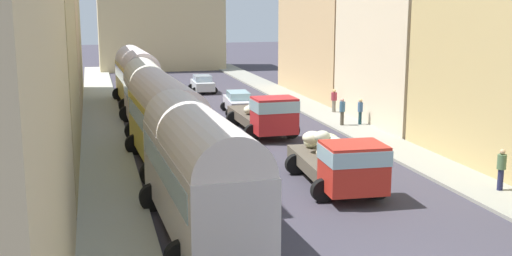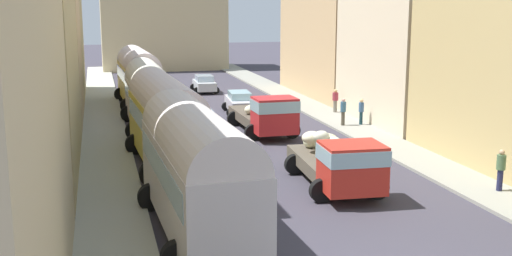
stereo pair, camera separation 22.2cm
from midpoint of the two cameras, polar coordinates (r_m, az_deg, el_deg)
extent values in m
plane|color=#3A3742|center=(41.27, -3.74, 0.87)|extent=(154.00, 154.00, 0.00)
cube|color=#AEAE9B|center=(40.54, -13.85, 0.48)|extent=(2.50, 70.00, 0.14)
cube|color=gray|center=(43.19, 5.75, 1.40)|extent=(2.50, 70.00, 0.14)
cube|color=tan|center=(29.60, -20.86, 7.16)|extent=(4.55, 14.59, 11.38)
cube|color=tan|center=(42.22, -19.51, 6.72)|extent=(5.28, 9.26, 9.10)
cube|color=tan|center=(52.16, -18.70, 7.54)|extent=(5.38, 10.09, 9.12)
cube|color=beige|center=(40.38, 13.13, 6.43)|extent=(5.19, 10.13, 8.46)
cube|color=tan|center=(51.30, 7.26, 9.86)|extent=(5.83, 13.38, 12.49)
cube|color=#CAB484|center=(72.94, -8.77, 9.86)|extent=(13.68, 7.26, 11.57)
cube|color=silver|center=(20.41, -5.50, -4.90)|extent=(2.73, 9.41, 2.56)
cylinder|color=silver|center=(20.09, -5.57, -1.39)|extent=(2.67, 9.22, 2.30)
cube|color=#99B7C6|center=(20.26, -5.53, -3.37)|extent=(2.74, 8.66, 0.82)
cylinder|color=black|center=(23.34, -9.58, -6.20)|extent=(1.00, 0.35, 1.00)
cylinder|color=black|center=(23.70, -4.20, -5.79)|extent=(1.00, 0.35, 1.00)
cylinder|color=black|center=(18.43, -0.11, -10.87)|extent=(1.00, 0.35, 1.00)
cube|color=gold|center=(29.09, -8.36, -0.11)|extent=(2.78, 9.46, 2.52)
cylinder|color=silver|center=(28.87, -8.43, 2.34)|extent=(2.73, 9.28, 2.28)
cube|color=#99B7C6|center=(28.98, -8.39, 0.96)|extent=(2.79, 8.72, 0.81)
cylinder|color=black|center=(32.02, -11.08, -1.46)|extent=(1.00, 0.35, 1.00)
cylinder|color=black|center=(32.33, -7.19, -1.21)|extent=(1.00, 0.35, 1.00)
cylinder|color=black|center=(26.43, -9.63, -4.12)|extent=(1.00, 0.35, 1.00)
cylinder|color=black|center=(26.80, -4.94, -3.78)|extent=(1.00, 0.35, 1.00)
cube|color=beige|center=(37.93, -9.88, 2.34)|extent=(2.37, 9.04, 2.31)
cylinder|color=silver|center=(37.77, -9.94, 4.07)|extent=(2.32, 8.86, 2.27)
cube|color=#99B7C6|center=(37.86, -9.91, 3.10)|extent=(2.41, 8.32, 0.74)
cylinder|color=black|center=(40.80, -11.73, 1.25)|extent=(1.00, 0.35, 1.00)
cylinder|color=black|center=(40.97, -8.66, 1.40)|extent=(1.00, 0.35, 1.00)
cylinder|color=black|center=(35.30, -11.18, -0.28)|extent=(1.00, 0.35, 1.00)
cylinder|color=black|center=(35.51, -7.64, -0.09)|extent=(1.00, 0.35, 1.00)
cube|color=yellow|center=(46.81, -10.85, 4.12)|extent=(2.70, 9.22, 2.52)
cylinder|color=silver|center=(46.67, -10.90, 5.65)|extent=(2.65, 9.04, 2.30)
cube|color=#99B7C6|center=(46.74, -10.87, 4.79)|extent=(2.72, 8.49, 0.81)
cylinder|color=black|center=(49.67, -12.43, 2.99)|extent=(1.00, 0.35, 1.00)
cylinder|color=black|center=(49.89, -9.88, 3.12)|extent=(1.00, 0.35, 1.00)
cylinder|color=black|center=(44.09, -11.82, 1.99)|extent=(1.00, 0.35, 1.00)
cylinder|color=black|center=(44.33, -8.95, 2.14)|extent=(1.00, 0.35, 1.00)
cube|color=red|center=(23.99, 8.54, -3.54)|extent=(2.35, 2.05, 1.82)
cube|color=#99B7C6|center=(23.87, 8.58, -2.35)|extent=(2.40, 2.12, 0.58)
cube|color=brown|center=(27.22, 6.12, -3.08)|extent=(2.52, 4.90, 0.55)
ellipsoid|color=beige|center=(26.60, 6.21, -2.22)|extent=(0.97, 0.75, 0.53)
ellipsoid|color=beige|center=(28.58, 4.74, -1.22)|extent=(0.84, 0.98, 0.56)
ellipsoid|color=silver|center=(25.89, 6.49, -2.65)|extent=(0.74, 0.87, 0.49)
ellipsoid|color=silver|center=(26.69, 6.84, -1.36)|extent=(0.97, 1.12, 0.54)
ellipsoid|color=beige|center=(27.63, 4.86, -0.85)|extent=(1.23, 1.15, 0.55)
ellipsoid|color=beige|center=(27.19, 6.23, -1.05)|extent=(1.13, 0.98, 0.56)
ellipsoid|color=beige|center=(26.54, 5.74, -0.76)|extent=(0.91, 0.80, 0.49)
cylinder|color=black|center=(24.82, 10.76, -5.29)|extent=(0.90, 0.32, 0.90)
cylinder|color=black|center=(24.09, 5.78, -5.66)|extent=(0.90, 0.32, 0.90)
cylinder|color=black|center=(28.44, 7.74, -3.06)|extent=(0.90, 0.32, 0.90)
cylinder|color=black|center=(27.80, 3.36, -3.31)|extent=(0.90, 0.32, 0.90)
cube|color=red|center=(34.28, 1.48, 1.16)|extent=(2.30, 1.85, 1.94)
cube|color=#99B7C6|center=(34.19, 1.48, 2.06)|extent=(2.35, 1.92, 0.62)
cube|color=#4F4539|center=(37.82, -0.15, 1.05)|extent=(2.37, 5.47, 0.55)
ellipsoid|color=beige|center=(37.03, -0.68, 1.68)|extent=(1.20, 1.21, 0.53)
ellipsoid|color=beige|center=(37.44, -0.44, 1.81)|extent=(1.19, 1.21, 0.56)
ellipsoid|color=beige|center=(37.97, 0.18, 1.89)|extent=(1.07, 0.95, 0.48)
ellipsoid|color=beige|center=(36.58, 0.64, 2.22)|extent=(1.11, 0.93, 0.57)
cylinder|color=black|center=(35.15, 3.06, -0.21)|extent=(0.90, 0.31, 0.90)
cylinder|color=black|center=(34.50, -0.51, -0.41)|extent=(0.90, 0.31, 0.90)
cylinder|color=black|center=(39.21, 1.02, 1.01)|extent=(0.90, 0.31, 0.90)
cylinder|color=black|center=(38.63, -2.20, 0.85)|extent=(0.90, 0.31, 0.90)
cube|color=silver|center=(42.87, -1.76, 2.17)|extent=(1.84, 4.37, 0.77)
cube|color=#91BAC3|center=(42.78, -1.77, 2.99)|extent=(1.51, 2.31, 0.47)
cylinder|color=black|center=(41.77, -0.45, 1.44)|extent=(0.60, 0.21, 0.60)
cylinder|color=black|center=(41.54, -2.53, 1.37)|extent=(0.60, 0.21, 0.60)
cylinder|color=black|center=(44.34, -1.04, 2.02)|extent=(0.60, 0.21, 0.60)
cylinder|color=black|center=(44.12, -3.00, 1.96)|extent=(0.60, 0.21, 0.60)
cube|color=silver|center=(53.28, -4.98, 3.89)|extent=(1.63, 3.71, 0.69)
cube|color=#9CB4CB|center=(53.21, -4.99, 4.51)|extent=(1.41, 1.94, 0.48)
cylinder|color=black|center=(52.33, -3.94, 3.42)|extent=(0.60, 0.21, 0.60)
cylinder|color=black|center=(52.10, -5.63, 3.36)|extent=(0.60, 0.21, 0.60)
cylinder|color=black|center=(54.56, -4.35, 3.74)|extent=(0.60, 0.21, 0.60)
cylinder|color=black|center=(54.33, -5.97, 3.68)|extent=(0.60, 0.21, 0.60)
cube|color=#468C4E|center=(29.49, -3.28, -2.06)|extent=(1.58, 4.30, 0.76)
cube|color=#8FB3BA|center=(29.35, -3.30, -0.89)|extent=(1.38, 2.24, 0.47)
cylinder|color=black|center=(30.71, -5.16, -2.22)|extent=(0.60, 0.21, 0.60)
cylinder|color=black|center=(30.98, -2.34, -2.06)|extent=(0.60, 0.21, 0.60)
cylinder|color=black|center=(28.17, -4.31, -3.44)|extent=(0.60, 0.21, 0.60)
cylinder|color=black|center=(28.46, -1.24, -3.26)|extent=(0.60, 0.21, 0.60)
cube|color=silver|center=(35.67, -5.29, 0.19)|extent=(1.60, 3.74, 0.68)
cube|color=#9AB1CC|center=(35.55, -5.31, 1.19)|extent=(1.39, 1.95, 0.57)
cylinder|color=black|center=(36.75, -6.75, 0.00)|extent=(0.60, 0.21, 0.60)
cylinder|color=black|center=(36.97, -4.36, 0.11)|extent=(0.60, 0.21, 0.60)
cylinder|color=black|center=(34.51, -6.26, -0.73)|extent=(0.60, 0.21, 0.60)
cylinder|color=black|center=(34.74, -3.72, -0.61)|extent=(0.60, 0.21, 0.60)
cylinder|color=slate|center=(43.11, 6.89, 1.36)|extent=(0.22, 0.22, 0.14)
cylinder|color=slate|center=(43.04, 6.90, 1.98)|extent=(0.36, 0.36, 0.80)
cylinder|color=maroon|center=(42.93, 6.93, 2.85)|extent=(0.56, 0.56, 0.53)
sphere|color=tan|center=(42.88, 6.94, 3.36)|extent=(0.24, 0.24, 0.24)
cylinder|color=#18353D|center=(38.98, 9.20, 0.24)|extent=(0.17, 0.17, 0.14)
cylinder|color=#18353D|center=(38.90, 9.22, 0.90)|extent=(0.29, 0.29, 0.78)
cylinder|color=#38577B|center=(38.78, 9.25, 1.88)|extent=(0.44, 0.44, 0.57)
sphere|color=tan|center=(38.72, 9.27, 2.47)|extent=(0.23, 0.23, 0.23)
cylinder|color=#494337|center=(38.57, 7.61, 0.16)|extent=(0.19, 0.19, 0.14)
cylinder|color=#494337|center=(38.48, 7.63, 0.87)|extent=(0.28, 0.28, 0.83)
cylinder|color=#375F79|center=(38.36, 7.65, 1.92)|extent=(0.43, 0.43, 0.60)
sphere|color=#D49889|center=(38.30, 7.67, 2.52)|extent=(0.21, 0.21, 0.21)
cylinder|color=#1F2141|center=(26.90, 20.93, -5.40)|extent=(0.19, 0.19, 0.14)
cylinder|color=#1F2141|center=(26.76, 21.00, -4.38)|extent=(0.32, 0.32, 0.86)
cylinder|color=#496543|center=(26.59, 21.11, -2.87)|extent=(0.49, 0.49, 0.59)
sphere|color=tan|center=(26.50, 21.18, -2.02)|extent=(0.22, 0.22, 0.22)
camera|label=1|loc=(0.11, -90.20, -0.04)|focal=44.24mm
camera|label=2|loc=(0.11, 89.80, 0.04)|focal=44.24mm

